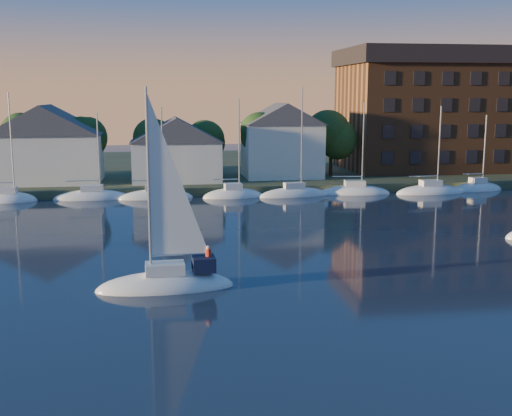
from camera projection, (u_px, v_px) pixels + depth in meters
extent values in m
plane|color=black|center=(354.00, 375.00, 27.65)|extent=(260.00, 260.00, 0.00)
cube|color=#374025|center=(212.00, 171.00, 100.67)|extent=(160.00, 50.00, 2.00)
cube|color=brown|center=(228.00, 193.00, 78.27)|extent=(120.00, 3.00, 1.00)
cube|color=white|center=(48.00, 158.00, 80.21)|extent=(13.00, 9.00, 6.00)
cube|color=white|center=(177.00, 161.00, 81.65)|extent=(11.00, 8.00, 5.00)
cube|color=white|center=(282.00, 151.00, 85.47)|extent=(10.00, 8.00, 7.00)
cube|color=brown|center=(447.00, 118.00, 94.40)|extent=(30.00, 16.00, 15.00)
cube|color=black|center=(451.00, 57.00, 92.87)|extent=(31.00, 17.00, 2.40)
cylinder|color=#332017|center=(23.00, 165.00, 84.71)|extent=(0.50, 0.50, 3.50)
sphere|color=#1B3513|center=(21.00, 131.00, 83.93)|extent=(5.40, 5.40, 5.40)
cylinder|color=#332017|center=(85.00, 164.00, 85.88)|extent=(0.50, 0.50, 3.50)
sphere|color=#1B3513|center=(84.00, 130.00, 85.10)|extent=(5.40, 5.40, 5.40)
cylinder|color=#332017|center=(146.00, 163.00, 87.04)|extent=(0.50, 0.50, 3.50)
sphere|color=#1B3513|center=(145.00, 130.00, 86.26)|extent=(5.40, 5.40, 5.40)
cylinder|color=#332017|center=(205.00, 162.00, 88.21)|extent=(0.50, 0.50, 3.50)
sphere|color=#1B3513|center=(204.00, 129.00, 87.43)|extent=(5.40, 5.40, 5.40)
cylinder|color=#332017|center=(262.00, 161.00, 89.38)|extent=(0.50, 0.50, 3.50)
sphere|color=#1B3513|center=(262.00, 129.00, 88.60)|extent=(5.40, 5.40, 5.40)
cylinder|color=#332017|center=(318.00, 160.00, 90.54)|extent=(0.50, 0.50, 3.50)
sphere|color=#1B3513|center=(318.00, 128.00, 89.76)|extent=(5.40, 5.40, 5.40)
cylinder|color=#332017|center=(372.00, 159.00, 91.71)|extent=(0.50, 0.50, 3.50)
sphere|color=#1B3513|center=(373.00, 128.00, 90.93)|extent=(5.40, 5.40, 5.40)
cylinder|color=#332017|center=(425.00, 158.00, 92.88)|extent=(0.50, 0.50, 3.50)
sphere|color=#1B3513|center=(427.00, 127.00, 92.09)|extent=(5.40, 5.40, 5.40)
cylinder|color=#332017|center=(477.00, 157.00, 94.04)|extent=(0.50, 0.50, 3.50)
sphere|color=#1B3513|center=(479.00, 127.00, 93.26)|extent=(5.40, 5.40, 5.40)
ellipsoid|color=white|center=(18.00, 202.00, 71.85)|extent=(7.50, 2.40, 2.20)
cube|color=silver|center=(17.00, 191.00, 71.63)|extent=(2.10, 1.32, 0.70)
cylinder|color=#A5A8AD|center=(21.00, 149.00, 70.92)|extent=(0.16, 0.16, 10.00)
cylinder|color=#A5A8AD|center=(9.00, 183.00, 71.36)|extent=(3.15, 0.12, 0.12)
ellipsoid|color=white|center=(91.00, 200.00, 73.02)|extent=(7.50, 2.40, 2.20)
cube|color=silver|center=(90.00, 189.00, 72.79)|extent=(2.10, 1.32, 0.70)
cylinder|color=#A5A8AD|center=(95.00, 148.00, 72.09)|extent=(0.16, 0.16, 10.00)
cylinder|color=#A5A8AD|center=(83.00, 182.00, 72.52)|extent=(3.15, 0.12, 0.12)
ellipsoid|color=white|center=(162.00, 199.00, 74.19)|extent=(7.50, 2.40, 2.20)
cube|color=silver|center=(161.00, 188.00, 73.96)|extent=(2.10, 1.32, 0.70)
cylinder|color=#A5A8AD|center=(167.00, 147.00, 73.25)|extent=(0.16, 0.16, 10.00)
cylinder|color=#A5A8AD|center=(154.00, 180.00, 73.69)|extent=(3.15, 0.12, 0.12)
ellipsoid|color=white|center=(230.00, 197.00, 75.35)|extent=(7.50, 2.40, 2.20)
cube|color=silver|center=(230.00, 186.00, 75.13)|extent=(2.10, 1.32, 0.70)
cylinder|color=#A5A8AD|center=(236.00, 146.00, 74.42)|extent=(0.16, 0.16, 10.00)
cylinder|color=#A5A8AD|center=(223.00, 179.00, 74.86)|extent=(3.15, 0.12, 0.12)
ellipsoid|color=white|center=(297.00, 195.00, 76.52)|extent=(7.50, 2.40, 2.20)
cube|color=silver|center=(297.00, 185.00, 76.29)|extent=(2.10, 1.32, 0.70)
cylinder|color=#A5A8AD|center=(304.00, 146.00, 75.59)|extent=(0.16, 0.16, 10.00)
cylinder|color=#A5A8AD|center=(290.00, 178.00, 76.02)|extent=(3.15, 0.12, 0.12)
ellipsoid|color=white|center=(362.00, 194.00, 77.69)|extent=(7.50, 2.40, 2.20)
cube|color=silver|center=(362.00, 183.00, 77.46)|extent=(2.10, 1.32, 0.70)
cylinder|color=#A5A8AD|center=(369.00, 145.00, 76.75)|extent=(0.16, 0.16, 10.00)
cylinder|color=#A5A8AD|center=(355.00, 176.00, 77.19)|extent=(3.15, 0.12, 0.12)
ellipsoid|color=white|center=(424.00, 192.00, 78.85)|extent=(7.50, 2.40, 2.20)
cube|color=silver|center=(425.00, 182.00, 78.62)|extent=(2.10, 1.32, 0.70)
cylinder|color=#A5A8AD|center=(432.00, 144.00, 77.92)|extent=(0.16, 0.16, 10.00)
cylinder|color=#A5A8AD|center=(419.00, 175.00, 78.36)|extent=(3.15, 0.12, 0.12)
ellipsoid|color=white|center=(485.00, 191.00, 80.02)|extent=(7.50, 2.40, 2.20)
cube|color=silver|center=(486.00, 181.00, 79.79)|extent=(2.10, 1.32, 0.70)
cylinder|color=#A5A8AD|center=(494.00, 143.00, 79.08)|extent=(0.16, 0.16, 10.00)
cylinder|color=#A5A8AD|center=(480.00, 174.00, 79.52)|extent=(3.15, 0.12, 0.12)
ellipsoid|color=white|center=(166.00, 289.00, 39.90)|extent=(8.69, 3.11, 2.20)
cube|color=silver|center=(165.00, 268.00, 39.67)|extent=(2.46, 1.62, 0.70)
cylinder|color=#A5A8AD|center=(148.00, 183.00, 38.57)|extent=(0.16, 0.16, 11.45)
cylinder|color=#A5A8AD|center=(180.00, 254.00, 39.69)|extent=(3.61, 0.26, 0.12)
cube|color=black|center=(204.00, 263.00, 40.08)|extent=(1.47, 1.71, 0.90)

